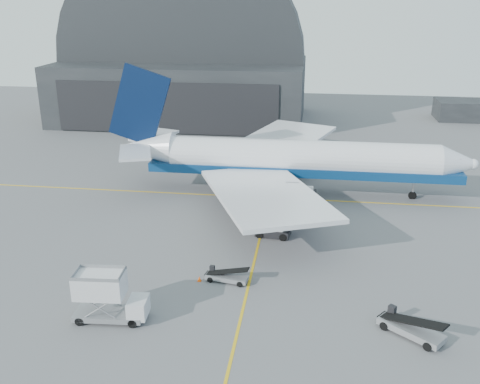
# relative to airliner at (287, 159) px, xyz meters

# --- Properties ---
(ground) EXTENTS (200.00, 200.00, 0.00)m
(ground) POSITION_rel_airliner_xyz_m (-2.07, -22.15, -4.69)
(ground) COLOR #565659
(ground) RESTS_ON ground
(taxi_lines) EXTENTS (80.00, 42.12, 0.02)m
(taxi_lines) POSITION_rel_airliner_xyz_m (-2.07, -9.49, -4.68)
(taxi_lines) COLOR gold
(taxi_lines) RESTS_ON ground
(hangar) EXTENTS (50.00, 28.30, 28.00)m
(hangar) POSITION_rel_airliner_xyz_m (-24.07, 42.79, 4.85)
(hangar) COLOR black
(hangar) RESTS_ON ground
(distant_bldg_a) EXTENTS (14.00, 8.00, 4.00)m
(distant_bldg_a) POSITION_rel_airliner_xyz_m (35.93, 49.85, -4.69)
(distant_bldg_a) COLOR black
(distant_bldg_a) RESTS_ON ground
(airliner) EXTENTS (47.73, 46.28, 16.75)m
(airliner) POSITION_rel_airliner_xyz_m (0.00, 0.00, 0.00)
(airliner) COLOR white
(airliner) RESTS_ON ground
(catering_truck) EXTENTS (6.08, 2.63, 4.09)m
(catering_truck) POSITION_rel_airliner_xyz_m (-12.64, -31.58, -2.62)
(catering_truck) COLOR gray
(catering_truck) RESTS_ON ground
(pushback_tug) EXTENTS (3.91, 2.59, 1.70)m
(pushback_tug) POSITION_rel_airliner_xyz_m (-0.58, -13.75, -4.05)
(pushback_tug) COLOR black
(pushback_tug) RESTS_ON ground
(belt_loader_a) EXTENTS (4.23, 1.96, 1.58)m
(belt_loader_a) POSITION_rel_airliner_xyz_m (-4.18, -24.18, -4.20)
(belt_loader_a) COLOR gray
(belt_loader_a) RESTS_ON ground
(belt_loader_b) EXTENTS (5.04, 4.46, 2.05)m
(belt_loader_b) POSITION_rel_airliner_xyz_m (11.22, -30.47, -4.05)
(belt_loader_b) COLOR gray
(belt_loader_b) RESTS_ON ground
(traffic_cone) EXTENTS (0.34, 0.34, 0.50)m
(traffic_cone) POSITION_rel_airliner_xyz_m (-6.66, -24.52, -4.45)
(traffic_cone) COLOR #ED4B07
(traffic_cone) RESTS_ON ground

